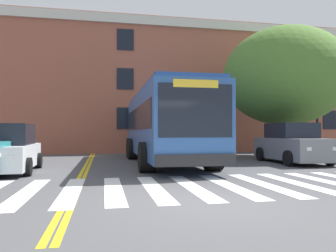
{
  "coord_description": "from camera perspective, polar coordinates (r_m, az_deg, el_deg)",
  "views": [
    {
      "loc": [
        -2.1,
        -6.42,
        1.42
      ],
      "look_at": [
        0.6,
        7.28,
        1.68
      ],
      "focal_mm": 35.0,
      "sensor_mm": 36.0,
      "label": 1
    }
  ],
  "objects": [
    {
      "name": "car_grey_far_lane",
      "position": [
        16.13,
        20.81,
        -3.05
      ],
      "size": [
        2.25,
        4.46,
        1.83
      ],
      "color": "slate",
      "rests_on": "ground"
    },
    {
      "name": "lane_line_yellow_outer",
      "position": [
        22.27,
        -12.69,
        -4.67
      ],
      "size": [
        0.12,
        36.0,
        0.01
      ],
      "primitive_type": "cube",
      "color": "gold",
      "rests_on": "ground"
    },
    {
      "name": "street_tree_curbside_large",
      "position": [
        19.75,
        19.68,
        8.12
      ],
      "size": [
        9.71,
        9.71,
        7.3
      ],
      "color": "brown",
      "rests_on": "ground"
    },
    {
      "name": "building_facade",
      "position": [
        26.22,
        -8.07,
        6.07
      ],
      "size": [
        38.1,
        8.7,
        9.32
      ],
      "color": "#9E5642",
      "rests_on": "ground"
    },
    {
      "name": "city_bus",
      "position": [
        14.99,
        -0.64,
        0.22
      ],
      "size": [
        3.03,
        10.65,
        3.25
      ],
      "color": "#2D5699",
      "rests_on": "ground"
    },
    {
      "name": "car_navy_behind_bus",
      "position": [
        25.42,
        -8.1,
        -1.85
      ],
      "size": [
        2.47,
        5.21,
        2.22
      ],
      "color": "navy",
      "rests_on": "ground"
    },
    {
      "name": "traffic_light_near_corner",
      "position": [
        19.2,
        26.42,
        6.46
      ],
      "size": [
        0.35,
        2.91,
        5.8
      ],
      "color": "#28282D",
      "rests_on": "ground"
    },
    {
      "name": "lane_line_yellow_inner",
      "position": [
        22.27,
        -13.1,
        -4.67
      ],
      "size": [
        0.12,
        36.0,
        0.01
      ],
      "primitive_type": "cube",
      "color": "gold",
      "rests_on": "ground"
    },
    {
      "name": "ground_plane",
      "position": [
        6.91,
        7.02,
        -12.9
      ],
      "size": [
        120.0,
        120.0,
        0.0
      ],
      "primitive_type": "plane",
      "color": "#4C4C4F"
    },
    {
      "name": "car_white_near_lane",
      "position": [
        12.84,
        -26.21,
        -3.76
      ],
      "size": [
        2.12,
        4.04,
        1.71
      ],
      "color": "white",
      "rests_on": "ground"
    },
    {
      "name": "crosswalk",
      "position": [
        8.52,
        0.91,
        -10.62
      ],
      "size": [
        13.53,
        4.12,
        0.01
      ],
      "color": "white",
      "rests_on": "ground"
    }
  ]
}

